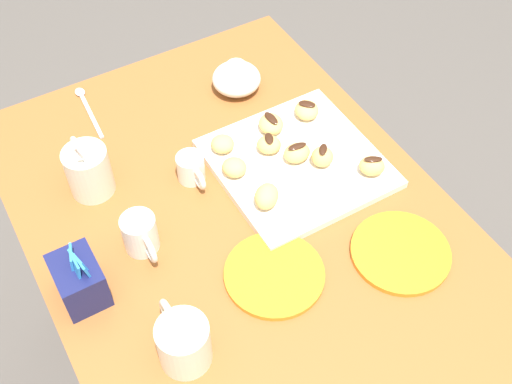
# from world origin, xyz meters

# --- Properties ---
(ground_plane) EXTENTS (8.00, 8.00, 0.00)m
(ground_plane) POSITION_xyz_m (0.00, 0.00, 0.00)
(ground_plane) COLOR #514C47
(dining_table) EXTENTS (0.98, 0.72, 0.73)m
(dining_table) POSITION_xyz_m (0.00, 0.00, 0.58)
(dining_table) COLOR #935628
(dining_table) RESTS_ON ground_plane
(pastry_plate_square) EXTENTS (0.30, 0.30, 0.02)m
(pastry_plate_square) POSITION_xyz_m (0.05, -0.15, 0.74)
(pastry_plate_square) COLOR white
(pastry_plate_square) RESTS_ON dining_table
(coffee_mug_cream_left) EXTENTS (0.12, 0.08, 0.13)m
(coffee_mug_cream_left) POSITION_xyz_m (-0.19, 0.20, 0.78)
(coffee_mug_cream_left) COLOR silver
(coffee_mug_cream_left) RESTS_ON dining_table
(coffee_mug_cream_right) EXTENTS (0.12, 0.08, 0.15)m
(coffee_mug_cream_right) POSITION_xyz_m (0.20, 0.20, 0.78)
(coffee_mug_cream_right) COLOR silver
(coffee_mug_cream_right) RESTS_ON dining_table
(cream_pitcher_white) EXTENTS (0.10, 0.06, 0.07)m
(cream_pitcher_white) POSITION_xyz_m (0.03, 0.18, 0.77)
(cream_pitcher_white) COLOR white
(cream_pitcher_white) RESTS_ON dining_table
(sugar_caddy) EXTENTS (0.09, 0.07, 0.11)m
(sugar_caddy) POSITION_xyz_m (-0.01, 0.30, 0.77)
(sugar_caddy) COLOR #191E51
(sugar_caddy) RESTS_ON dining_table
(ice_cream_bowl) EXTENTS (0.10, 0.10, 0.08)m
(ice_cream_bowl) POSITION_xyz_m (0.30, -0.16, 0.76)
(ice_cream_bowl) COLOR white
(ice_cream_bowl) RESTS_ON dining_table
(chocolate_sauce_pitcher) EXTENTS (0.09, 0.05, 0.06)m
(chocolate_sauce_pitcher) POSITION_xyz_m (0.13, 0.03, 0.76)
(chocolate_sauce_pitcher) COLOR white
(chocolate_sauce_pitcher) RESTS_ON dining_table
(saucer_orange_left) EXTENTS (0.17, 0.17, 0.01)m
(saucer_orange_left) POSITION_xyz_m (-0.14, 0.01, 0.73)
(saucer_orange_left) COLOR orange
(saucer_orange_left) RESTS_ON dining_table
(saucer_orange_right) EXTENTS (0.17, 0.17, 0.01)m
(saucer_orange_right) POSITION_xyz_m (-0.21, -0.20, 0.73)
(saucer_orange_right) COLOR orange
(saucer_orange_right) RESTS_ON dining_table
(loose_spoon_by_plate) EXTENTS (0.16, 0.02, 0.01)m
(loose_spoon_by_plate) POSITION_xyz_m (0.41, 0.13, 0.73)
(loose_spoon_by_plate) COLOR silver
(loose_spoon_by_plate) RESTS_ON dining_table
(beignet_0) EXTENTS (0.04, 0.05, 0.03)m
(beignet_0) POSITION_xyz_m (0.05, -0.16, 0.76)
(beignet_0) COLOR #E5B260
(beignet_0) RESTS_ON pastry_plate_square
(chocolate_drizzle_0) EXTENTS (0.02, 0.04, 0.00)m
(chocolate_drizzle_0) POSITION_xyz_m (0.05, -0.16, 0.78)
(chocolate_drizzle_0) COLOR #381E11
(chocolate_drizzle_0) RESTS_ON beignet_0
(beignet_1) EXTENTS (0.06, 0.06, 0.03)m
(beignet_1) POSITION_xyz_m (0.08, -0.04, 0.76)
(beignet_1) COLOR #E5B260
(beignet_1) RESTS_ON pastry_plate_square
(beignet_2) EXTENTS (0.05, 0.05, 0.03)m
(beignet_2) POSITION_xyz_m (0.15, -0.05, 0.76)
(beignet_2) COLOR #E5B260
(beignet_2) RESTS_ON pastry_plate_square
(beignet_3) EXTENTS (0.07, 0.07, 0.03)m
(beignet_3) POSITION_xyz_m (0.14, -0.24, 0.76)
(beignet_3) COLOR #E5B260
(beignet_3) RESTS_ON pastry_plate_square
(chocolate_drizzle_3) EXTENTS (0.04, 0.04, 0.00)m
(chocolate_drizzle_3) POSITION_xyz_m (0.14, -0.24, 0.78)
(chocolate_drizzle_3) COLOR #381E11
(chocolate_drizzle_3) RESTS_ON beignet_3
(beignet_4) EXTENTS (0.06, 0.06, 0.03)m
(beignet_4) POSITION_xyz_m (-0.04, -0.26, 0.76)
(beignet_4) COLOR #E5B260
(beignet_4) RESTS_ON pastry_plate_square
(chocolate_drizzle_4) EXTENTS (0.03, 0.04, 0.00)m
(chocolate_drizzle_4) POSITION_xyz_m (-0.04, -0.26, 0.78)
(chocolate_drizzle_4) COLOR #381E11
(chocolate_drizzle_4) RESTS_ON beignet_4
(beignet_5) EXTENTS (0.06, 0.06, 0.04)m
(beignet_5) POSITION_xyz_m (0.02, -0.19, 0.76)
(beignet_5) COLOR #E5B260
(beignet_5) RESTS_ON pastry_plate_square
(chocolate_drizzle_5) EXTENTS (0.03, 0.03, 0.00)m
(chocolate_drizzle_5) POSITION_xyz_m (0.02, -0.19, 0.78)
(chocolate_drizzle_5) COLOR #381E11
(chocolate_drizzle_5) RESTS_ON beignet_5
(beignet_6) EXTENTS (0.07, 0.07, 0.03)m
(beignet_6) POSITION_xyz_m (0.15, -0.15, 0.76)
(beignet_6) COLOR #E5B260
(beignet_6) RESTS_ON pastry_plate_square
(chocolate_drizzle_6) EXTENTS (0.04, 0.02, 0.00)m
(chocolate_drizzle_6) POSITION_xyz_m (0.15, -0.15, 0.78)
(chocolate_drizzle_6) COLOR #381E11
(chocolate_drizzle_6) RESTS_ON beignet_6
(beignet_7) EXTENTS (0.06, 0.06, 0.03)m
(beignet_7) POSITION_xyz_m (0.10, -0.12, 0.76)
(beignet_7) COLOR #E5B260
(beignet_7) RESTS_ON pastry_plate_square
(chocolate_drizzle_7) EXTENTS (0.03, 0.03, 0.00)m
(chocolate_drizzle_7) POSITION_xyz_m (0.10, -0.12, 0.78)
(chocolate_drizzle_7) COLOR #381E11
(chocolate_drizzle_7) RESTS_ON beignet_7
(beignet_8) EXTENTS (0.07, 0.07, 0.04)m
(beignet_8) POSITION_xyz_m (-0.01, -0.05, 0.76)
(beignet_8) COLOR #E5B260
(beignet_8) RESTS_ON pastry_plate_square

